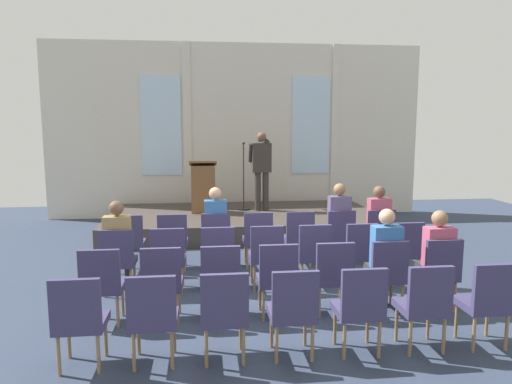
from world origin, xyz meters
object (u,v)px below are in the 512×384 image
Objects in this scene: chair_r0_c2 at (216,237)px; chair_r3_c2 at (224,310)px; chair_r0_c4 at (299,235)px; audience_r2_c6 at (436,254)px; audience_r0_c6 at (378,220)px; chair_r1_c2 at (218,254)px; chair_r3_c6 at (487,299)px; audience_r0_c2 at (215,223)px; chair_r2_c5 at (386,271)px; chair_r0_c5 at (339,234)px; chair_r1_c3 at (266,252)px; chair_r0_c1 at (173,238)px; mic_stand at (244,195)px; chair_r1_c4 at (313,251)px; chair_r0_c3 at (258,236)px; chair_r3_c0 at (79,317)px; chair_r3_c5 at (425,302)px; lectern at (203,188)px; chair_r0_c6 at (379,233)px; chair_r3_c1 at (153,313)px; speaker at (262,165)px; chair_r2_c3 at (277,275)px; chair_r3_c3 at (293,307)px; chair_r1_c5 at (359,250)px; chair_r2_c4 at (332,273)px; chair_r1_c1 at (168,255)px; audience_r1_c0 at (118,242)px; chair_r3_c4 at (360,304)px; chair_r2_c0 at (102,281)px; audience_r2_c5 at (384,254)px; chair_r1_c0 at (118,257)px; chair_r2_c1 at (162,279)px; chair_r2_c6 at (439,269)px; audience_r0_c5 at (338,219)px; chair_r0_c0 at (129,239)px.

chair_r0_c2 and chair_r3_c2 have the same top height.
audience_r2_c6 is (1.37, -1.95, 0.18)m from chair_r0_c4.
chair_r1_c2 is (-2.74, -1.10, -0.20)m from audience_r0_c6.
audience_r0_c6 is 1.41× the size of chair_r3_c6.
audience_r0_c2 is 1.43× the size of chair_r2_c5.
chair_r0_c5 and chair_r1_c3 have the same top height.
chair_r2_c5 is at bearing -36.64° from chair_r0_c1.
chair_r1_c4 is at bearing -81.21° from mic_stand.
audience_r0_c2 is at bearing 173.31° from chair_r0_c3.
chair_r3_c0 is 1.00× the size of chair_r3_c5.
lectern is 3.02m from chair_r0_c1.
chair_r3_c1 is (-3.42, -3.05, 0.00)m from chair_r0_c6.
speaker is 5.17m from chair_r2_c3.
chair_r3_c2 is 1.00× the size of chair_r3_c3.
chair_r1_c2 is 2.45m from chair_r3_c0.
chair_r2_c5 is (0.00, -1.02, 0.00)m from chair_r1_c5.
chair_r3_c6 is at bearing -36.64° from chair_r2_c4.
chair_r3_c3 is (0.68, 0.00, 0.00)m from chair_r3_c2.
chair_r3_c3 is at bearing -151.78° from audience_r2_c6.
chair_r0_c3 is (0.68, -0.08, -0.21)m from audience_r0_c2.
chair_r1_c1 and chair_r2_c3 have the same top height.
mic_stand is at bearing 62.86° from audience_r1_c0.
speaker is 3.19m from chair_r0_c3.
chair_r3_c4 is at bearing -56.09° from chair_r0_c1.
chair_r1_c4 is at bearing 0.00° from chair_r1_c3.
chair_r3_c5 is at bearing -90.00° from chair_r0_c5.
chair_r3_c5 is at bearing -16.57° from chair_r2_c0.
mic_stand is at bearing 111.54° from audience_r2_c6.
audience_r2_c5 reaches higher than chair_r1_c5.
speaker is 5.12m from audience_r2_c5.
chair_r1_c1 and chair_r3_c4 have the same top height.
chair_r0_c5 and chair_r3_c6 have the same top height.
audience_r0_c2 reaches higher than chair_r1_c0.
chair_r2_c1 is 1.00× the size of chair_r3_c5.
chair_r2_c6 and chair_r3_c4 have the same top height.
chair_r3_c2 is 1.37m from chair_r3_c4.
audience_r0_c5 is 1.46× the size of chair_r2_c1.
chair_r1_c4 is 2.15m from chair_r3_c3.
audience_r0_c2 is (-1.12, -2.95, -0.69)m from speaker.
chair_r3_c4 is 1.00× the size of chair_r3_c6.
chair_r1_c4 is 2.92m from chair_r2_c0.
chair_r0_c3 and chair_r0_c4 have the same top height.
chair_r2_c6 is at bearing 90.00° from chair_r3_c6.
audience_r0_c2 is (1.37, 0.08, 0.21)m from chair_r0_c0.
lectern reaches higher than chair_r2_c0.
chair_r0_c1 is 1.00× the size of chair_r2_c4.
chair_r3_c1 is 1.00× the size of chair_r3_c5.
chair_r1_c0 and chair_r2_c4 have the same top height.
chair_r0_c1 is at bearing 159.60° from chair_r1_c5.
lectern is at bearing 127.33° from chair_r0_c5.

